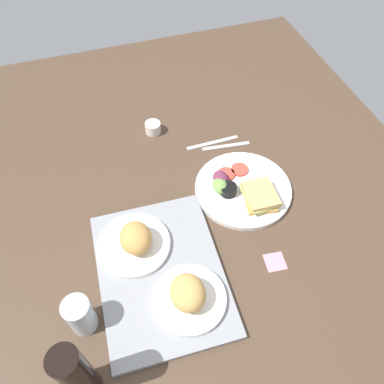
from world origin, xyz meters
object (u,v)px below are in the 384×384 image
at_px(espresso_cup, 153,128).
at_px(sticky_note, 275,262).
at_px(plate_with_salad, 243,189).
at_px(soda_bottle, 77,374).
at_px(bread_plate_near, 189,296).
at_px(knife, 212,142).
at_px(bread_plate_far, 135,241).
at_px(fork, 226,146).
at_px(serving_tray, 161,273).
at_px(drinking_glass, 80,315).

height_order(espresso_cup, sticky_note, espresso_cup).
xyz_separation_m(plate_with_salad, soda_bottle, (-0.41, 0.55, 0.10)).
xyz_separation_m(bread_plate_near, knife, (0.53, -0.26, -0.04)).
relative_size(bread_plate_far, fork, 1.21).
bearing_deg(bread_plate_near, soda_bottle, 112.65).
xyz_separation_m(bread_plate_far, knife, (0.33, -0.35, -0.04)).
xyz_separation_m(serving_tray, drinking_glass, (-0.07, 0.22, 0.05)).
height_order(espresso_cup, fork, espresso_cup).
height_order(serving_tray, sticky_note, serving_tray).
bearing_deg(bread_plate_near, espresso_cup, -6.43).
height_order(serving_tray, drinking_glass, drinking_glass).
relative_size(plate_with_salad, sticky_note, 5.47).
xyz_separation_m(serving_tray, knife, (0.43, -0.31, -0.01)).
xyz_separation_m(bread_plate_far, plate_with_salad, (0.10, -0.37, -0.03)).
bearing_deg(plate_with_salad, soda_bottle, 126.54).
relative_size(espresso_cup, fork, 0.33).
distance_m(bread_plate_far, soda_bottle, 0.37).
xyz_separation_m(bread_plate_near, fork, (0.50, -0.30, -0.04)).
height_order(bread_plate_near, drinking_glass, drinking_glass).
bearing_deg(drinking_glass, bread_plate_far, -45.62).
bearing_deg(bread_plate_far, serving_tray, -154.70).
bearing_deg(plate_with_salad, knife, 3.86).
xyz_separation_m(serving_tray, plate_with_salad, (0.19, -0.32, 0.01)).
height_order(espresso_cup, knife, espresso_cup).
relative_size(bread_plate_far, sticky_note, 3.67).
bearing_deg(serving_tray, fork, -40.85).
distance_m(espresso_cup, sticky_note, 0.64).
relative_size(espresso_cup, knife, 0.29).
xyz_separation_m(bread_plate_near, plate_with_salad, (0.29, -0.27, -0.03)).
bearing_deg(knife, soda_bottle, 49.82).
bearing_deg(bread_plate_near, plate_with_salad, -43.06).
bearing_deg(knife, drinking_glass, 43.29).
bearing_deg(knife, serving_tray, 54.10).
xyz_separation_m(serving_tray, bread_plate_far, (0.10, 0.05, 0.04)).
bearing_deg(espresso_cup, fork, -123.80).
bearing_deg(soda_bottle, espresso_cup, -24.65).
distance_m(serving_tray, espresso_cup, 0.56).
bearing_deg(sticky_note, espresso_cup, 17.42).
height_order(knife, sticky_note, knife).
bearing_deg(bread_plate_far, sticky_note, -113.99).
bearing_deg(sticky_note, knife, 0.91).
bearing_deg(plate_with_salad, fork, -6.64).
xyz_separation_m(soda_bottle, knife, (0.65, -0.54, -0.11)).
relative_size(drinking_glass, espresso_cup, 2.06).
bearing_deg(espresso_cup, bread_plate_near, 173.57).
xyz_separation_m(bread_plate_far, drinking_glass, (-0.17, 0.17, 0.01)).
distance_m(bread_plate_near, plate_with_salad, 0.40).
bearing_deg(espresso_cup, soda_bottle, 155.35).
distance_m(bread_plate_far, drinking_glass, 0.24).
bearing_deg(fork, serving_tray, 56.24).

